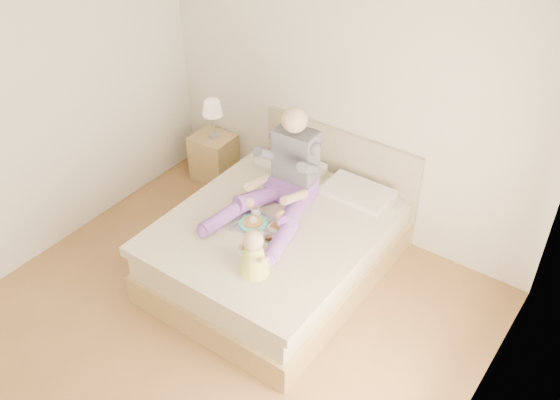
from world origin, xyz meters
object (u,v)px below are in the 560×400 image
Objects in this scene: nightstand at (214,157)px; adult at (284,180)px; bed at (281,242)px; tray at (261,225)px; baby at (255,256)px.

adult is (1.39, -0.63, 0.62)m from nightstand.
bed reaches higher than nightstand.
nightstand is 1.19× the size of tray.
bed is 4.16× the size of nightstand.
bed is 1.93× the size of adult.
adult is (-0.08, 0.15, 0.57)m from bed.
bed is at bearing -30.85° from nightstand.
baby is at bearing -72.20° from adult.
bed reaches higher than tray.
nightstand is at bearing 151.98° from bed.
nightstand is at bearing 152.50° from adult.
nightstand is at bearing 140.64° from tray.
baby reaches higher than bed.
nightstand is 1.79m from tray.
adult is at bearing 120.53° from baby.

